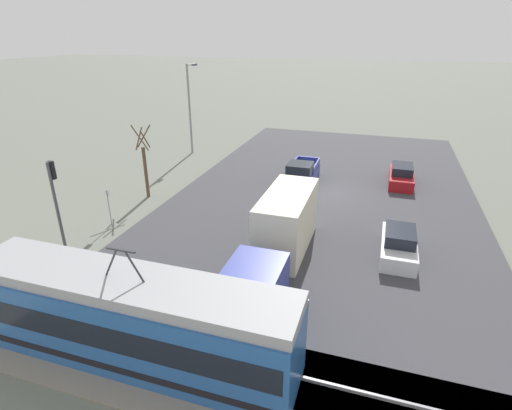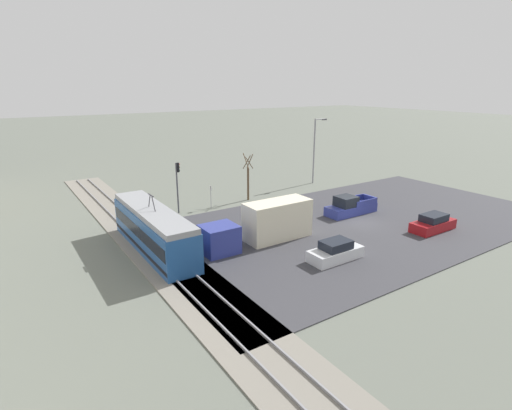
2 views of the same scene
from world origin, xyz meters
TOP-DOWN VIEW (x-y plane):
  - ground_plane at (0.00, 0.00)m, footprint 320.00×320.00m
  - road_surface at (0.00, 0.00)m, footprint 21.18×39.38m
  - rail_bed at (0.00, 18.62)m, footprint 66.92×4.40m
  - light_rail_tram at (4.25, 18.62)m, footprint 12.25×2.68m
  - box_truck at (0.87, 10.38)m, footprint 2.37×9.82m
  - pickup_truck at (2.14, -1.07)m, footprint 1.99×5.63m
  - sedan_car_0 at (-5.08, 8.00)m, footprint 1.79×4.30m
  - sedan_car_1 at (-5.34, -3.75)m, footprint 1.80×4.53m
  - traffic_light_pole at (12.21, 13.16)m, footprint 0.28×0.47m
  - street_tree at (12.37, 4.67)m, footprint 1.26×1.04m
  - street_lamp_near_crossing at (14.48, -7.10)m, footprint 0.36×1.95m
  - no_parking_sign at (11.89, 9.66)m, footprint 0.32×0.08m

SIDE VIEW (x-z plane):
  - ground_plane at x=0.00m, z-range 0.00..0.00m
  - road_surface at x=0.00m, z-range 0.00..0.08m
  - rail_bed at x=0.00m, z-range -0.06..0.16m
  - sedan_car_0 at x=-5.08m, z-range -0.05..1.46m
  - sedan_car_1 at x=-5.34m, z-range -0.05..1.46m
  - pickup_truck at x=2.14m, z-range -0.16..1.78m
  - no_parking_sign at x=11.89m, z-range 0.26..2.70m
  - box_truck at x=0.87m, z-range -0.05..3.21m
  - light_rail_tram at x=4.25m, z-range -0.54..3.96m
  - street_tree at x=12.37m, z-range -0.24..5.10m
  - traffic_light_pole at x=12.21m, z-range 0.77..5.98m
  - street_lamp_near_crossing at x=14.48m, z-range 0.63..9.10m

